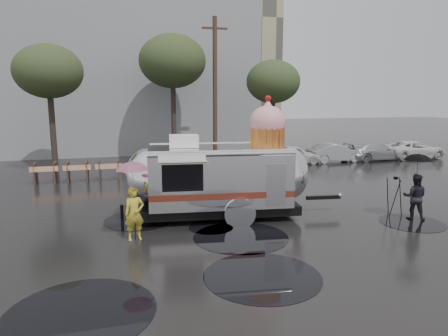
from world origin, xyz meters
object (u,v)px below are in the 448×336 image
object	(u,v)px
tripod	(395,193)
airstream_trailer	(221,174)
person_right	(415,197)
person_left	(134,214)

from	to	relation	value
tripod	airstream_trailer	bearing A→B (deg)	169.26
person_right	tripod	distance (m)	0.66
person_right	tripod	bearing A→B (deg)	-14.97
person_right	tripod	size ratio (longest dim) A/B	1.11
tripod	person_right	bearing A→B (deg)	-48.46
person_right	tripod	xyz separation A→B (m)	(-0.40, 0.53, 0.04)
person_left	person_right	world-z (taller)	person_left
person_left	person_right	xyz separation A→B (m)	(9.37, -0.45, -0.00)
airstream_trailer	person_left	distance (m)	3.55
person_right	airstream_trailer	bearing A→B (deg)	19.25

